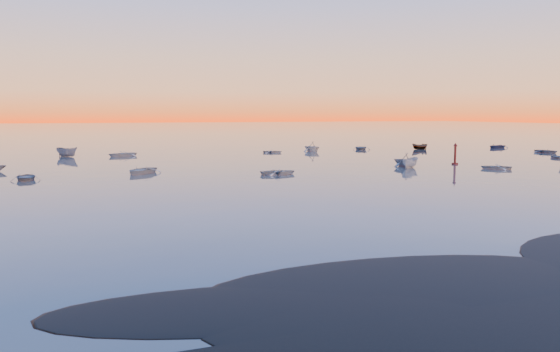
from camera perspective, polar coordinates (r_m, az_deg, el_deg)
name	(u,v)px	position (r m, az deg, el deg)	size (l,w,h in m)	color
ground	(161,146)	(119.40, -12.31, 3.13)	(600.00, 600.00, 0.00)	#6C635A
mud_lobes	(522,280)	(25.00, 23.93, -9.86)	(140.00, 6.00, 0.07)	black
moored_fleet	(213,165)	(73.32, -7.01, 1.16)	(124.00, 58.00, 1.20)	silver
boat_near_center	(410,168)	(70.81, 13.43, 0.84)	(3.72, 1.57, 1.29)	silver
boat_near_right	(405,166)	(72.67, 12.93, 1.00)	(3.79, 1.70, 1.32)	gray
channel_marker	(455,156)	(77.14, 17.83, 2.05)	(0.85, 0.85, 3.02)	#44100E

